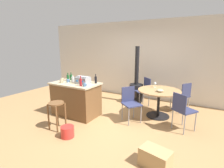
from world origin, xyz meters
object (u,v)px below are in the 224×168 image
object	(u,v)px
folding_chair_far	(144,89)
bottle_0	(81,82)
bottle_2	(73,79)
cup_3	(62,80)
cup_1	(68,81)
cup_4	(78,80)
wooden_stool	(56,109)
serving_bowl	(160,90)
cardboard_box	(155,158)
bottle_4	(71,77)
cup_0	(62,81)
bottle_3	(68,78)
folding_chair_near	(182,95)
plastic_bucket	(67,132)
folding_chair_left	(130,101)
cup_2	(85,85)
kitchen_island	(76,99)
dining_table	(159,96)
bottle_1	(96,80)
toolbox	(83,80)
folding_chair_right	(183,109)
wood_stove	(136,89)

from	to	relation	value
folding_chair_far	bottle_0	distance (m)	2.12
bottle_2	cup_3	size ratio (longest dim) A/B	1.57
cup_1	cup_4	bearing A→B (deg)	51.35
wooden_stool	serving_bowl	xyz separation A→B (m)	(1.87, 1.67, 0.30)
bottle_0	cardboard_box	world-z (taller)	bottle_0
cup_1	bottle_4	bearing A→B (deg)	115.72
cup_1	cardboard_box	world-z (taller)	cup_1
cup_0	bottle_4	bearing A→B (deg)	96.09
bottle_4	cardboard_box	world-z (taller)	bottle_4
bottle_3	cup_1	bearing A→B (deg)	-45.90
bottle_3	folding_chair_far	bearing A→B (deg)	40.53
cup_0	bottle_3	bearing A→B (deg)	103.89
bottle_2	cup_0	distance (m)	0.30
folding_chair_near	plastic_bucket	world-z (taller)	folding_chair_near
cup_1	folding_chair_left	bearing A→B (deg)	13.80
folding_chair_far	folding_chair_left	bearing A→B (deg)	-86.01
wooden_stool	cup_0	distance (m)	0.93
cup_2	cardboard_box	xyz separation A→B (m)	(2.00, -0.79, -0.79)
cardboard_box	kitchen_island	bearing A→B (deg)	158.24
dining_table	bottle_3	xyz separation A→B (m)	(-2.37, -0.86, 0.42)
folding_chair_left	serving_bowl	xyz separation A→B (m)	(0.60, 0.45, 0.26)
wooden_stool	folding_chair_left	distance (m)	1.76
folding_chair_near	folding_chair_far	distance (m)	1.13
kitchen_island	plastic_bucket	bearing A→B (deg)	-57.93
bottle_1	plastic_bucket	size ratio (longest dim) A/B	0.89
bottle_0	cup_0	bearing A→B (deg)	179.78
cup_3	bottle_2	bearing A→B (deg)	7.00
cup_1	cup_3	distance (m)	0.25
wooden_stool	cup_4	distance (m)	1.14
wooden_stool	cup_0	world-z (taller)	cup_0
dining_table	cup_0	size ratio (longest dim) A/B	9.43
bottle_0	bottle_2	size ratio (longest dim) A/B	1.28
plastic_bucket	toolbox	bearing A→B (deg)	110.97
cardboard_box	cup_4	bearing A→B (deg)	155.33
folding_chair_right	cup_0	xyz separation A→B (m)	(-2.95, -0.65, 0.42)
serving_bowl	cup_2	bearing A→B (deg)	-147.17
folding_chair_right	serving_bowl	distance (m)	0.74
bottle_1	folding_chair_near	bearing A→B (deg)	35.37
kitchen_island	wooden_stool	distance (m)	0.86
bottle_2	serving_bowl	bearing A→B (deg)	19.88
wood_stove	cardboard_box	world-z (taller)	wood_stove
cup_3	cup_4	size ratio (longest dim) A/B	1.01
cup_2	serving_bowl	bearing A→B (deg)	32.83
wooden_stool	cup_2	size ratio (longest dim) A/B	5.42
cup_0	serving_bowl	bearing A→B (deg)	23.34
plastic_bucket	bottle_0	bearing A→B (deg)	108.80
dining_table	cup_3	bearing A→B (deg)	-157.99
folding_chair_right	bottle_2	xyz separation A→B (m)	(-2.76, -0.42, 0.46)
bottle_0	cup_1	bearing A→B (deg)	164.62
toolbox	cup_1	size ratio (longest dim) A/B	3.14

